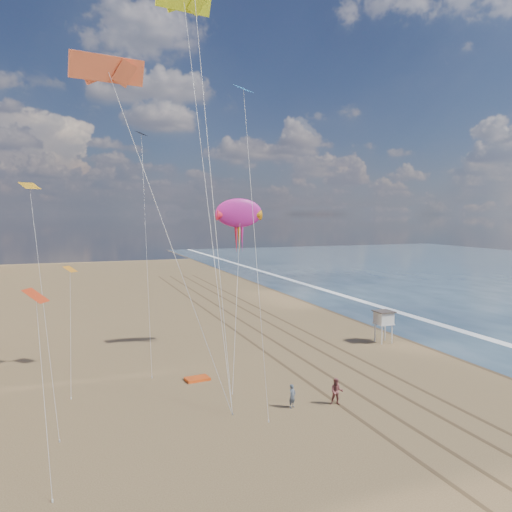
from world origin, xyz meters
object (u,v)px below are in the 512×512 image
(show_kite, at_px, (239,213))
(grounded_kite, at_px, (197,379))
(kite_flyer_a, at_px, (292,396))
(lifeguard_stand, at_px, (384,318))
(kite_flyer_b, at_px, (337,392))

(show_kite, bearing_deg, grounded_kite, -127.45)
(grounded_kite, xyz_separation_m, kite_flyer_a, (4.81, -7.93, 0.72))
(lifeguard_stand, relative_size, grounded_kite, 1.77)
(kite_flyer_a, xyz_separation_m, kite_flyer_b, (3.14, -0.59, 0.12))
(lifeguard_stand, height_order, show_kite, show_kite)
(kite_flyer_b, bearing_deg, kite_flyer_a, -164.47)
(grounded_kite, xyz_separation_m, show_kite, (6.34, 8.27, 13.35))
(lifeguard_stand, xyz_separation_m, kite_flyer_b, (-13.09, -13.36, -1.63))
(lifeguard_stand, bearing_deg, show_kite, 166.86)
(grounded_kite, height_order, show_kite, show_kite)
(lifeguard_stand, bearing_deg, grounded_kite, -167.04)
(lifeguard_stand, height_order, grounded_kite, lifeguard_stand)
(grounded_kite, distance_m, show_kite, 16.94)
(lifeguard_stand, distance_m, show_kite, 18.62)
(lifeguard_stand, xyz_separation_m, show_kite, (-14.71, 3.43, 10.88))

